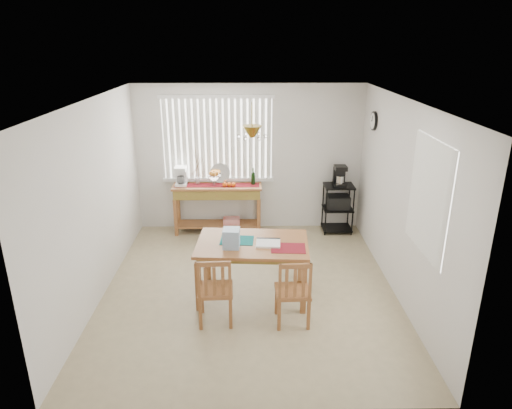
{
  "coord_description": "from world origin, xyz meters",
  "views": [
    {
      "loc": [
        0.01,
        -5.62,
        3.3
      ],
      "look_at": [
        0.1,
        0.55,
        1.05
      ],
      "focal_mm": 32.0,
      "sensor_mm": 36.0,
      "label": 1
    }
  ],
  "objects_px": {
    "sideboard": "(218,197)",
    "cart_items": "(340,176)",
    "dining_table": "(252,249)",
    "chair_left": "(215,290)",
    "chair_right": "(293,292)",
    "wire_cart": "(338,204)"
  },
  "relations": [
    {
      "from": "chair_left",
      "to": "chair_right",
      "type": "xyz_separation_m",
      "value": [
        0.94,
        -0.04,
        -0.01
      ]
    },
    {
      "from": "wire_cart",
      "to": "dining_table",
      "type": "relative_size",
      "value": 0.58
    },
    {
      "from": "sideboard",
      "to": "wire_cart",
      "type": "xyz_separation_m",
      "value": [
        2.14,
        -0.01,
        -0.13
      ]
    },
    {
      "from": "dining_table",
      "to": "wire_cart",
      "type": "bearing_deg",
      "value": 54.58
    },
    {
      "from": "chair_right",
      "to": "wire_cart",
      "type": "bearing_deg",
      "value": 69.62
    },
    {
      "from": "sideboard",
      "to": "chair_right",
      "type": "distance_m",
      "value": 3.06
    },
    {
      "from": "wire_cart",
      "to": "chair_left",
      "type": "xyz_separation_m",
      "value": [
        -1.99,
        -2.81,
        -0.08
      ]
    },
    {
      "from": "cart_items",
      "to": "chair_left",
      "type": "xyz_separation_m",
      "value": [
        -1.99,
        -2.82,
        -0.6
      ]
    },
    {
      "from": "cart_items",
      "to": "chair_right",
      "type": "height_order",
      "value": "cart_items"
    },
    {
      "from": "sideboard",
      "to": "chair_left",
      "type": "relative_size",
      "value": 1.72
    },
    {
      "from": "sideboard",
      "to": "chair_left",
      "type": "height_order",
      "value": "chair_left"
    },
    {
      "from": "sideboard",
      "to": "dining_table",
      "type": "bearing_deg",
      "value": -74.68
    },
    {
      "from": "dining_table",
      "to": "chair_right",
      "type": "relative_size",
      "value": 1.7
    },
    {
      "from": "sideboard",
      "to": "cart_items",
      "type": "bearing_deg",
      "value": -0.03
    },
    {
      "from": "chair_left",
      "to": "chair_right",
      "type": "distance_m",
      "value": 0.94
    },
    {
      "from": "sideboard",
      "to": "chair_left",
      "type": "xyz_separation_m",
      "value": [
        0.14,
        -2.82,
        -0.21
      ]
    },
    {
      "from": "sideboard",
      "to": "dining_table",
      "type": "height_order",
      "value": "sideboard"
    },
    {
      "from": "chair_left",
      "to": "chair_right",
      "type": "relative_size",
      "value": 1.02
    },
    {
      "from": "wire_cart",
      "to": "chair_left",
      "type": "height_order",
      "value": "chair_left"
    },
    {
      "from": "sideboard",
      "to": "wire_cart",
      "type": "height_order",
      "value": "sideboard"
    },
    {
      "from": "sideboard",
      "to": "cart_items",
      "type": "relative_size",
      "value": 4.32
    },
    {
      "from": "sideboard",
      "to": "dining_table",
      "type": "xyz_separation_m",
      "value": [
        0.6,
        -2.18,
        0.03
      ]
    }
  ]
}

